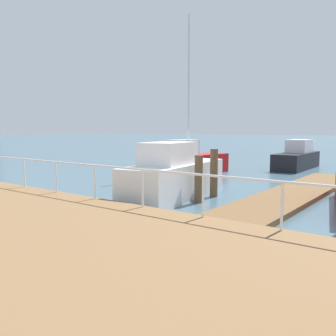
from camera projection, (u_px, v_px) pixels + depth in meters
name	position (u px, v px, depth m)	size (l,w,h in m)	color
ground_plane	(73.00, 184.00, 16.79)	(300.00, 300.00, 0.00)	#476675
floating_dock	(294.00, 194.00, 13.77)	(13.30, 2.00, 0.18)	brown
boardwalk_railing	(283.00, 191.00, 7.60)	(0.06, 27.50, 1.08)	white
dock_piling_0	(171.00, 177.00, 12.71)	(0.28, 0.28, 1.78)	brown
dock_piling_1	(199.00, 179.00, 12.52)	(0.29, 0.29, 1.67)	brown
dock_piling_2	(214.00, 173.00, 13.62)	(0.29, 0.29, 1.82)	brown
moored_boat_0	(174.00, 176.00, 13.41)	(5.65, 2.48, 2.10)	white
moored_boat_1	(187.00, 161.00, 20.66)	(5.58, 2.61, 8.89)	red
moored_boat_5	(297.00, 158.00, 23.37)	(5.45, 1.70, 1.89)	black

